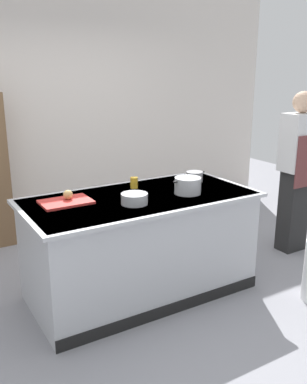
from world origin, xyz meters
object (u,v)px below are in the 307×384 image
Objects in this scene: mixing_bowl at (134,199)px; juice_cup at (134,183)px; stock_pot at (188,185)px; sauce_pan at (194,177)px; onion at (68,195)px; person_chef at (297,169)px.

mixing_bowl is 2.15× the size of juice_cup.
juice_cup is at bearing 61.85° from mixing_bowl.
mixing_bowl is at bearing -118.15° from juice_cup.
stock_pot is 0.54m from mixing_bowl.
sauce_pan is at bearing -8.73° from juice_cup.
onion is 0.78× the size of juice_cup.
juice_cup is (-0.32, 0.39, -0.02)m from stock_pot.
juice_cup is at bearing 129.08° from stock_pot.
sauce_pan is 1.22m from person_chef.
juice_cup is 0.06× the size of person_chef.
person_chef is at bearing 3.88° from stock_pot.
mixing_bowl is at bearing -177.56° from stock_pot.
person_chef reaches higher than mixing_bowl.
mixing_bowl is at bearing -158.86° from sauce_pan.
juice_cup reaches higher than onion.
onion reaches higher than sauce_pan.
onion is at bearing 142.40° from mixing_bowl.
sauce_pan is 0.88m from mixing_bowl.
onion is 1.26m from sauce_pan.
sauce_pan is 0.13× the size of person_chef.
juice_cup is 1.83m from person_chef.
mixing_bowl is (0.43, -0.33, -0.02)m from onion.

